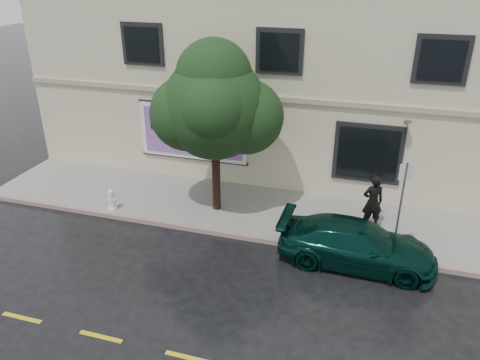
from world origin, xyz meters
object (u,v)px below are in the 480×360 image
(pedestrian, at_px, (373,202))
(street_tree, at_px, (215,108))
(car, at_px, (357,244))
(fire_hydrant, at_px, (112,199))

(pedestrian, height_order, street_tree, street_tree)
(car, xyz_separation_m, fire_hydrant, (-8.22, 0.61, -0.12))
(car, bearing_deg, fire_hydrant, 86.84)
(fire_hydrant, bearing_deg, car, 10.39)
(pedestrian, bearing_deg, fire_hydrant, -11.58)
(pedestrian, bearing_deg, street_tree, -17.86)
(street_tree, bearing_deg, fire_hydrant, -162.25)
(street_tree, distance_m, fire_hydrant, 4.81)
(car, height_order, street_tree, street_tree)
(car, xyz_separation_m, pedestrian, (0.31, 1.93, 0.41))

